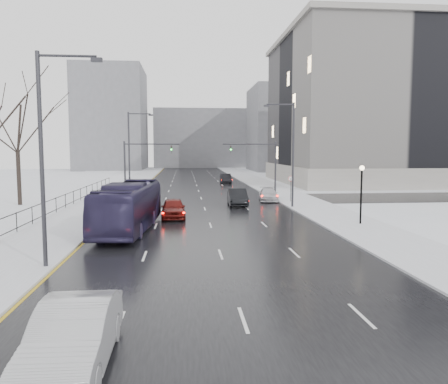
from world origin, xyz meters
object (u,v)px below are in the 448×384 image
object	(u,v)px
mast_signal_right	(266,163)
sedan_left_near	(73,336)
bus	(129,206)
sedan_center_near	(173,208)
sedan_right_distant	(226,179)
lamppost_r_mid	(361,186)
mast_signal_left	(135,163)
streetlight_r_mid	(291,149)
tree_park_e	(20,206)
sedan_right_far	(268,194)
no_uturn_sign	(291,181)
sedan_right_near	(237,197)
streetlight_l_near	(46,149)
streetlight_l_far	(131,149)

from	to	relation	value
mast_signal_right	sedan_left_near	bearing A→B (deg)	-107.68
bus	sedan_center_near	xyz separation A→B (m)	(2.88, 5.08, -0.84)
sedan_left_near	sedan_right_distant	world-z (taller)	sedan_left_near
lamppost_r_mid	mast_signal_left	xyz separation A→B (m)	(-18.33, 18.00, 1.16)
streetlight_r_mid	lamppost_r_mid	bearing A→B (deg)	-74.18
bus	tree_park_e	bearing A→B (deg)	135.46
streetlight_r_mid	sedan_right_far	bearing A→B (deg)	99.44
streetlight_r_mid	no_uturn_sign	size ratio (longest dim) A/B	3.70
mast_signal_right	sedan_right_near	distance (m)	7.76
streetlight_r_mid	sedan_right_far	world-z (taller)	streetlight_r_mid
streetlight_l_near	bus	distance (m)	10.67
sedan_left_near	bus	distance (m)	19.43
sedan_left_near	sedan_right_near	bearing A→B (deg)	75.31
streetlight_r_mid	sedan_right_far	distance (m)	7.66
sedan_center_near	sedan_right_distant	world-z (taller)	sedan_center_near
no_uturn_sign	tree_park_e	bearing A→B (deg)	180.00
tree_park_e	streetlight_l_near	bearing A→B (deg)	-67.31
sedan_right_far	streetlight_l_near	bearing A→B (deg)	-113.77
no_uturn_sign	sedan_right_near	size ratio (longest dim) A/B	0.53
lamppost_r_mid	bus	world-z (taller)	lamppost_r_mid
mast_signal_right	streetlight_r_mid	bearing A→B (deg)	-84.00
mast_signal_left	sedan_right_near	world-z (taller)	mast_signal_left
lamppost_r_mid	streetlight_r_mid	bearing A→B (deg)	105.82
lamppost_r_mid	streetlight_l_near	bearing A→B (deg)	-152.45
mast_signal_right	mast_signal_left	distance (m)	14.65
mast_signal_right	bus	size ratio (longest dim) A/B	0.55
sedan_right_far	sedan_right_distant	distance (m)	25.24
streetlight_r_mid	streetlight_l_far	xyz separation A→B (m)	(-16.33, 12.00, 0.00)
sedan_right_distant	sedan_right_far	bearing A→B (deg)	-84.35
sedan_left_near	bus	bearing A→B (deg)	92.38
sedan_right_distant	tree_park_e	bearing A→B (deg)	-130.18
sedan_right_far	bus	bearing A→B (deg)	-121.52
mast_signal_right	bus	distance (m)	22.66
streetlight_l_far	mast_signal_left	bearing A→B (deg)	-78.13
mast_signal_left	sedan_right_far	distance (m)	15.07
tree_park_e	sedan_right_far	bearing A→B (deg)	4.08
mast_signal_left	streetlight_l_far	bearing A→B (deg)	101.87
sedan_left_near	bus	world-z (taller)	bus
lamppost_r_mid	no_uturn_sign	size ratio (longest dim) A/B	1.59
streetlight_l_near	streetlight_l_far	bearing A→B (deg)	90.00
sedan_center_near	mast_signal_left	bearing A→B (deg)	107.08
no_uturn_sign	sedan_right_distant	distance (m)	27.33
tree_park_e	streetlight_l_near	distance (m)	26.61
streetlight_l_near	sedan_right_distant	world-z (taller)	streetlight_l_near
no_uturn_sign	sedan_right_distant	size ratio (longest dim) A/B	0.57
streetlight_l_far	sedan_left_near	xyz separation A→B (m)	(3.46, -41.77, -4.73)
lamppost_r_mid	bus	distance (m)	16.75
tree_park_e	streetlight_r_mid	xyz separation A→B (m)	(26.37, -4.00, 5.62)
lamppost_r_mid	sedan_left_near	world-z (taller)	lamppost_r_mid
sedan_left_near	bus	xyz separation A→B (m)	(-0.99, 19.38, 0.81)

